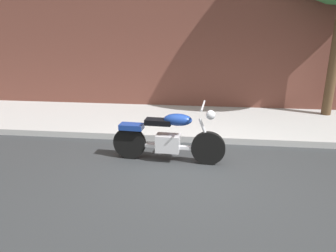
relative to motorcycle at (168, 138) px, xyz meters
The scene contains 3 objects.
ground_plane 0.80m from the motorcycle, 45.60° to the right, with size 60.00×60.00×0.00m, color #303335.
sidewalk 2.46m from the motorcycle, 79.22° to the left, with size 21.27×2.77×0.14m, color #B1B1B1.
motorcycle is the anchor object (origin of this frame).
Camera 1 is at (0.19, -4.97, 2.44)m, focal length 33.68 mm.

